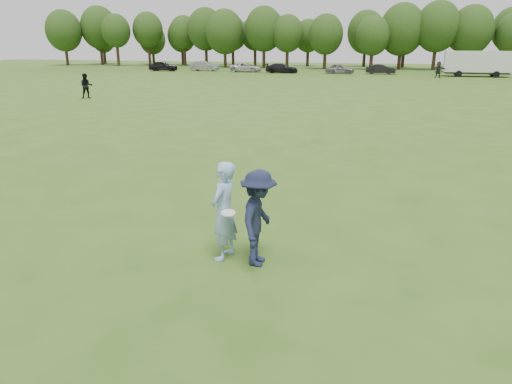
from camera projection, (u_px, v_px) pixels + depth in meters
ground at (236, 261)px, 8.91m from camera, size 200.00×200.00×0.00m
thrower at (224, 211)px, 8.77m from camera, size 0.56×0.77×1.96m
defender at (258, 218)px, 8.54m from camera, size 0.73×1.23×1.87m
player_far_a at (86, 86)px, 35.33m from camera, size 1.17×1.13×1.91m
player_far_d at (438, 70)px, 56.95m from camera, size 1.95×1.02×2.01m
car_a at (163, 66)px, 71.69m from camera, size 4.63×2.29×1.52m
car_b at (204, 66)px, 71.95m from camera, size 4.54×1.59×1.49m
car_c at (246, 67)px, 69.17m from camera, size 4.97×2.62×1.33m
car_d at (282, 68)px, 66.63m from camera, size 4.88×2.37×1.37m
car_e at (340, 69)px, 65.00m from camera, size 4.14×1.79×1.39m
car_f at (381, 69)px, 64.25m from camera, size 4.14×1.58×1.35m
disc_in_play at (228, 213)px, 8.48m from camera, size 0.28×0.28×0.08m
cargo_trailer at (477, 63)px, 58.82m from camera, size 9.00×2.75×3.20m
treeline at (402, 30)px, 76.24m from camera, size 130.35×18.39×11.74m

